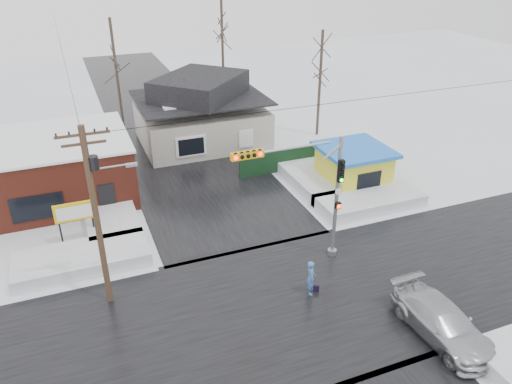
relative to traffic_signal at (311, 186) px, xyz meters
name	(u,v)px	position (x,y,z in m)	size (l,w,h in m)	color
ground	(290,304)	(-2.43, -2.97, -4.54)	(120.00, 120.00, 0.00)	white
road_ns	(290,304)	(-2.43, -2.97, -4.53)	(10.00, 120.00, 0.02)	black
road_ew	(290,304)	(-2.43, -2.97, -4.53)	(120.00, 10.00, 0.02)	black
snowbank_nw	(82,259)	(-11.43, 4.03, -4.14)	(7.00, 3.00, 0.80)	white
snowbank_ne	(369,200)	(6.57, 4.03, -4.14)	(7.00, 3.00, 0.80)	white
snowbank_nside_w	(109,210)	(-9.43, 9.03, -4.14)	(3.00, 8.00, 0.80)	white
snowbank_nside_e	(307,175)	(4.57, 9.03, -4.14)	(3.00, 8.00, 0.80)	white
traffic_signal	(311,186)	(0.00, 0.00, 0.00)	(6.05, 0.68, 7.00)	gray
utility_pole	(97,209)	(-10.36, 0.53, 0.57)	(3.15, 0.44, 9.00)	#382619
brick_building	(35,171)	(-13.43, 13.03, -2.46)	(12.20, 8.20, 4.12)	maroon
marquee_sign	(74,213)	(-11.43, 6.53, -2.62)	(2.20, 0.21, 2.55)	black
house	(201,112)	(-0.43, 19.03, -1.92)	(10.40, 8.40, 5.76)	#BBB5A9
kiosk	(353,167)	(7.07, 7.03, -3.08)	(4.60, 4.60, 2.88)	yellow
fence	(290,159)	(4.07, 11.03, -3.64)	(8.00, 0.12, 1.80)	black
tree_far_left	(113,44)	(-6.43, 23.03, 3.41)	(3.00, 3.00, 10.00)	#332821
tree_far_mid	(222,13)	(3.57, 25.03, 5.00)	(3.00, 3.00, 12.00)	#332821
tree_far_right	(322,53)	(9.57, 17.03, 2.62)	(3.00, 3.00, 9.00)	#332821
pedestrian	(311,278)	(-1.12, -2.55, -3.61)	(0.68, 0.45, 1.86)	#406CB4
car	(442,322)	(2.88, -7.30, -3.77)	(2.16, 5.32, 1.55)	#B5B8BD
shopping_bag	(316,289)	(-0.79, -2.57, -4.36)	(0.28, 0.12, 0.35)	black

